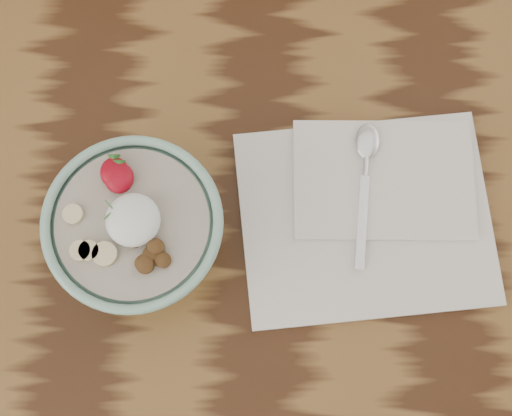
# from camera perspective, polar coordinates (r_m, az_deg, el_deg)

# --- Properties ---
(table) EXTENTS (1.60, 0.90, 0.75)m
(table) POSITION_cam_1_polar(r_m,az_deg,el_deg) (0.95, -12.29, -1.21)
(table) COLOR #381E0E
(table) RESTS_ON ground
(breakfast_bowl) EXTENTS (0.19, 0.19, 0.13)m
(breakfast_bowl) POSITION_cam_1_polar(r_m,az_deg,el_deg) (0.78, -9.44, -1.77)
(breakfast_bowl) COLOR #89B9A5
(breakfast_bowl) RESTS_ON table
(napkin) EXTENTS (0.31, 0.26, 0.02)m
(napkin) POSITION_cam_1_polar(r_m,az_deg,el_deg) (0.84, 9.04, -0.16)
(napkin) COLOR white
(napkin) RESTS_ON table
(spoon) EXTENTS (0.04, 0.18, 0.01)m
(spoon) POSITION_cam_1_polar(r_m,az_deg,el_deg) (0.84, 8.81, 3.74)
(spoon) COLOR silver
(spoon) RESTS_ON napkin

